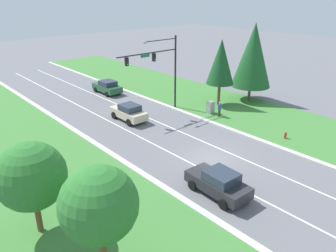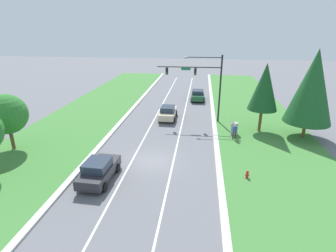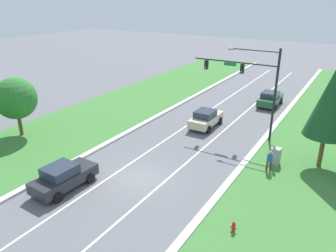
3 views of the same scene
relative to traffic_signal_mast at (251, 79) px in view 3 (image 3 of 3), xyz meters
The scene contains 16 objects.
ground_plane 12.84m from the traffic_signal_mast, 110.06° to the right, with size 160.00×160.00×0.00m, color slate.
curb_strip_right 12.28m from the traffic_signal_mast, 81.49° to the right, with size 0.50×90.00×0.15m.
curb_strip_left 15.53m from the traffic_signal_mast, 131.35° to the right, with size 0.50×90.00×0.15m.
grass_verge_right 14.00m from the traffic_signal_mast, 57.87° to the right, with size 10.00×90.00×0.08m.
grass_verge_left 19.25m from the traffic_signal_mast, 143.64° to the right, with size 10.00×90.00×0.08m.
lane_stripe_inner_left 13.51m from the traffic_signal_mast, 117.89° to the right, with size 0.14×81.00×0.01m.
lane_stripe_inner_right 12.40m from the traffic_signal_mast, 101.37° to the right, with size 0.14×81.00×0.01m.
traffic_signal_mast is the anchor object (origin of this frame).
champagne_sedan 6.07m from the traffic_signal_mast, behind, with size 2.04×4.35×1.72m.
charcoal_sedan 16.92m from the traffic_signal_mast, 117.10° to the right, with size 2.23×4.47×1.73m.
forest_sedan 11.03m from the traffic_signal_mast, 93.34° to the left, with size 2.12×4.52×1.66m.
utility_cabinet 7.12m from the traffic_signal_mast, 48.12° to the right, with size 0.70×0.60×1.38m.
pedestrian 7.76m from the traffic_signal_mast, 56.77° to the right, with size 0.43×0.32×1.69m.
fire_hydrant 14.30m from the traffic_signal_mast, 74.00° to the right, with size 0.34×0.20×0.70m.
oak_near_left_tree 20.46m from the traffic_signal_mast, 149.33° to the right, with size 3.67×3.67×5.36m.
conifer_far_right_tree 7.05m from the traffic_signal_mast, 22.32° to the right, with size 3.10×3.10×7.54m.
Camera 3 is at (12.09, -15.91, 11.92)m, focal length 35.00 mm.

